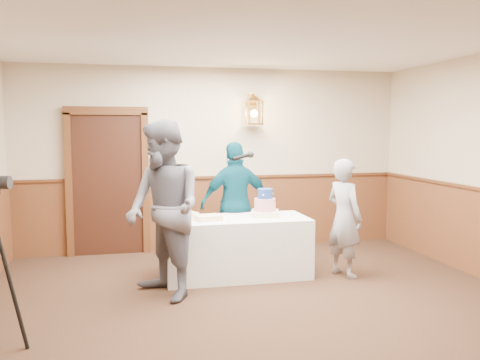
% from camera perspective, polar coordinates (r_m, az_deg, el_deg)
% --- Properties ---
extents(ground, '(7.00, 7.00, 0.00)m').
position_cam_1_polar(ground, '(4.85, 4.57, -16.91)').
color(ground, '#321E13').
rests_on(ground, ground).
extents(room_shell, '(6.02, 7.02, 2.81)m').
position_cam_1_polar(room_shell, '(4.91, 2.52, 1.70)').
color(room_shell, '#C8B596').
rests_on(room_shell, ground).
extents(display_table, '(1.80, 0.80, 0.75)m').
position_cam_1_polar(display_table, '(6.49, -0.40, -7.53)').
color(display_table, white).
rests_on(display_table, ground).
extents(tiered_cake, '(0.43, 0.43, 0.35)m').
position_cam_1_polar(tiered_cake, '(6.54, 2.82, -2.86)').
color(tiered_cake, beige).
rests_on(tiered_cake, display_table).
extents(sheet_cake_yellow, '(0.35, 0.29, 0.06)m').
position_cam_1_polar(sheet_cake_yellow, '(6.26, -3.60, -4.24)').
color(sheet_cake_yellow, '#FFE198').
rests_on(sheet_cake_yellow, display_table).
extents(sheet_cake_green, '(0.35, 0.33, 0.07)m').
position_cam_1_polar(sheet_cake_green, '(6.46, -6.20, -3.93)').
color(sheet_cake_green, '#B2DA9A').
rests_on(sheet_cake_green, display_table).
extents(interviewer, '(1.66, 1.19, 1.97)m').
position_cam_1_polar(interviewer, '(5.62, -8.55, -3.32)').
color(interviewer, '#5B5B65').
rests_on(interviewer, ground).
extents(baker, '(0.53, 0.64, 1.50)m').
position_cam_1_polar(baker, '(6.57, 11.64, -4.16)').
color(baker, gray).
rests_on(baker, ground).
extents(assistant_p, '(1.02, 0.48, 1.70)m').
position_cam_1_polar(assistant_p, '(6.95, -0.43, -2.68)').
color(assistant_p, '#094051').
rests_on(assistant_p, ground).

